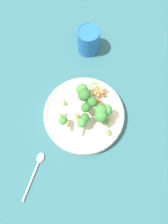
{
  "coord_description": "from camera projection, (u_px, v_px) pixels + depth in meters",
  "views": [
    {
      "loc": [
        -0.02,
        -0.25,
        0.77
      ],
      "look_at": [
        0.0,
        0.0,
        0.06
      ],
      "focal_mm": 35.0,
      "sensor_mm": 36.0,
      "label": 1
    }
  ],
  "objects": [
    {
      "name": "spoon",
      "position": [
        37.0,
        167.0,
        0.75
      ],
      "size": [
        0.08,
        0.16,
        0.01
      ],
      "rotation": [
        0.0,
        0.0,
        7.43
      ],
      "color": "silver",
      "rests_on": "ground_plane"
    },
    {
      "name": "bowl",
      "position": [
        84.0,
        115.0,
        0.79
      ],
      "size": [
        0.29,
        0.29,
        0.04
      ],
      "color": "beige",
      "rests_on": "ground_plane"
    },
    {
      "name": "pasta_salad",
      "position": [
        90.0,
        106.0,
        0.73
      ],
      "size": [
        0.2,
        0.2,
        0.09
      ],
      "color": "#8CB766",
      "rests_on": "bowl"
    },
    {
      "name": "ground_plane",
      "position": [
        84.0,
        117.0,
        0.81
      ],
      "size": [
        3.0,
        3.0,
        0.0
      ],
      "primitive_type": "plane",
      "color": "#2D6066"
    },
    {
      "name": "cup",
      "position": [
        88.0,
        40.0,
        0.86
      ],
      "size": [
        0.09,
        0.09,
        0.11
      ],
      "color": "#2366B2",
      "rests_on": "ground_plane"
    }
  ]
}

